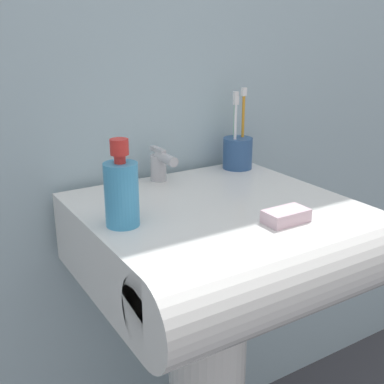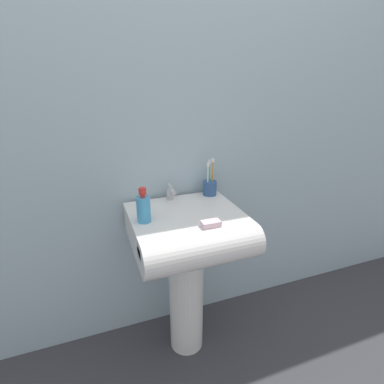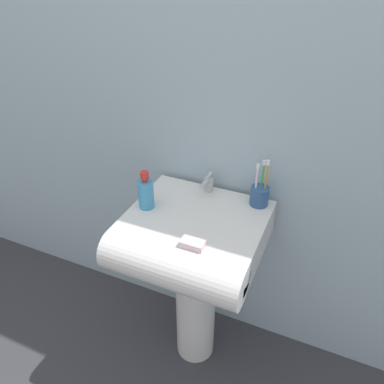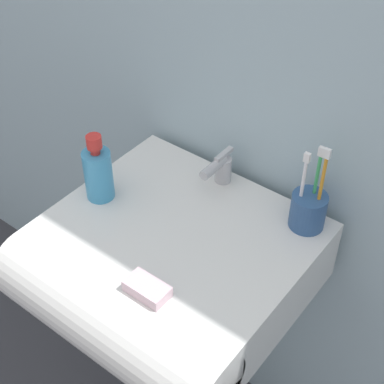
{
  "view_description": "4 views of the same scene",
  "coord_description": "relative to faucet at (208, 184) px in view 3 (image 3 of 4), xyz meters",
  "views": [
    {
      "loc": [
        -0.51,
        -0.76,
        1.14
      ],
      "look_at": [
        -0.04,
        0.01,
        0.84
      ],
      "focal_mm": 45.0,
      "sensor_mm": 36.0,
      "label": 1
    },
    {
      "loc": [
        -0.41,
        -1.2,
        1.41
      ],
      "look_at": [
        0.04,
        0.01,
        0.91
      ],
      "focal_mm": 28.0,
      "sensor_mm": 36.0,
      "label": 2
    },
    {
      "loc": [
        0.44,
        -1.04,
        1.66
      ],
      "look_at": [
        -0.03,
        0.02,
        0.9
      ],
      "focal_mm": 35.0,
      "sensor_mm": 36.0,
      "label": 3
    },
    {
      "loc": [
        0.54,
        -0.66,
        1.65
      ],
      "look_at": [
        0.02,
        0.01,
        0.91
      ],
      "focal_mm": 55.0,
      "sensor_mm": 36.0,
      "label": 4
    }
  ],
  "objects": [
    {
      "name": "sink_basin",
      "position": [
        0.02,
        -0.22,
        -0.12
      ],
      "size": [
        0.52,
        0.51,
        0.15
      ],
      "color": "white",
      "rests_on": "sink_pedestal"
    },
    {
      "name": "soap_bottle",
      "position": [
        -0.18,
        -0.19,
        0.02
      ],
      "size": [
        0.06,
        0.06,
        0.16
      ],
      "color": "#3F99CC",
      "rests_on": "sink_basin"
    },
    {
      "name": "toothbrush_cup",
      "position": [
        0.22,
        -0.0,
        0.0
      ],
      "size": [
        0.07,
        0.07,
        0.2
      ],
      "color": "#2D5184",
      "rests_on": "sink_basin"
    },
    {
      "name": "bar_soap",
      "position": [
        0.08,
        -0.33,
        -0.03
      ],
      "size": [
        0.08,
        0.05,
        0.02
      ],
      "primitive_type": "cube",
      "color": "silver",
      "rests_on": "sink_basin"
    },
    {
      "name": "ground_plane",
      "position": [
        0.02,
        -0.17,
        -0.85
      ],
      "size": [
        6.0,
        6.0,
        0.0
      ],
      "primitive_type": "plane",
      "color": "#38383D",
      "rests_on": "ground"
    },
    {
      "name": "wall_back",
      "position": [
        0.02,
        0.09,
        0.35
      ],
      "size": [
        5.0,
        0.05,
        2.4
      ],
      "primitive_type": "cube",
      "color": "#9EB7C1",
      "rests_on": "ground"
    },
    {
      "name": "sink_pedestal",
      "position": [
        0.02,
        -0.17,
        -0.52
      ],
      "size": [
        0.18,
        0.18,
        0.66
      ],
      "primitive_type": "cylinder",
      "color": "white",
      "rests_on": "ground"
    },
    {
      "name": "faucet",
      "position": [
        0.0,
        0.0,
        0.0
      ],
      "size": [
        0.04,
        0.1,
        0.08
      ],
      "color": "#B7B7BC",
      "rests_on": "sink_basin"
    }
  ]
}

